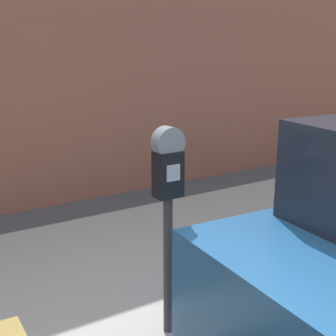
% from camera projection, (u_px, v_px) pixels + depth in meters
% --- Properties ---
extents(sidewalk, '(24.00, 2.80, 0.11)m').
position_uv_depth(sidewalk, '(107.00, 274.00, 4.53)').
color(sidewalk, '#9E9B96').
rests_on(sidewalk, ground_plane).
extents(building_facade, '(24.00, 0.30, 4.75)m').
position_uv_depth(building_facade, '(20.00, 29.00, 5.94)').
color(building_facade, '#935642').
rests_on(building_facade, ground_plane).
extents(parking_meter, '(0.22, 0.14, 1.58)m').
position_uv_depth(parking_meter, '(168.00, 192.00, 3.27)').
color(parking_meter, '#2D2D30').
rests_on(parking_meter, sidewalk).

